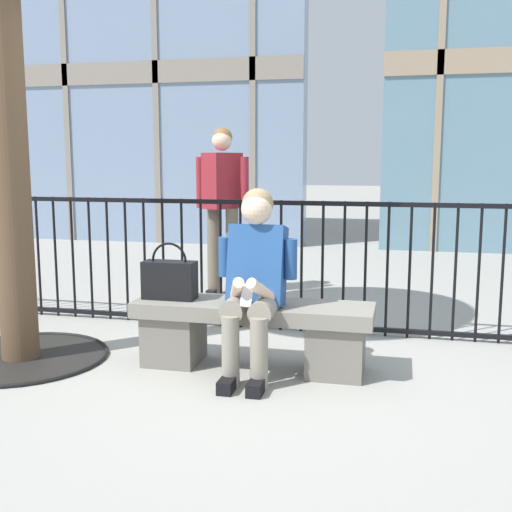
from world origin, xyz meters
TOP-DOWN VIEW (x-y plane):
  - ground_plane at (0.00, 0.00)m, footprint 60.00×60.00m
  - stone_bench at (0.00, 0.00)m, footprint 1.60×0.44m
  - seated_person_with_phone at (0.04, -0.13)m, footprint 0.52×0.66m
  - handbag_on_bench at (-0.58, -0.01)m, footprint 0.36×0.15m
  - bystander_at_railing at (-0.84, 2.19)m, footprint 0.55×0.44m
  - plaza_railing at (0.00, 0.98)m, footprint 8.53×0.04m

SIDE VIEW (x-z plane):
  - ground_plane at x=0.00m, z-range 0.00..0.00m
  - stone_bench at x=0.00m, z-range 0.05..0.50m
  - plaza_railing at x=0.00m, z-range 0.01..1.08m
  - handbag_on_bench at x=-0.58m, z-range 0.39..0.78m
  - seated_person_with_phone at x=0.04m, z-range 0.04..1.26m
  - bystander_at_railing at x=-0.84m, z-range 0.15..1.86m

